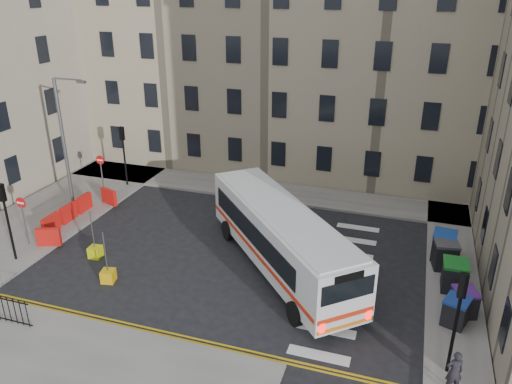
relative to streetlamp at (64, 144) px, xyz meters
The scene contains 22 objects.
ground 13.85m from the streetlamp, ahead, with size 120.00×120.00×0.00m, color black.
pavement_north 10.52m from the streetlamp, 43.32° to the left, with size 36.00×3.20×0.15m, color slate.
pavement_east 22.50m from the streetlamp, ahead, with size 2.40×26.00×0.15m, color slate.
pavement_west 4.49m from the streetlamp, 135.00° to the right, with size 6.00×22.00×0.15m, color slate.
pavement_sw 14.08m from the streetlamp, 63.43° to the right, with size 20.00×6.00×0.15m, color slate.
terrace_north 15.38m from the streetlamp, 66.04° to the left, with size 38.30×10.80×17.20m.
traffic_light_east 22.91m from the streetlamp, 19.15° to the right, with size 0.28×0.22×4.10m.
traffic_light_nw 4.84m from the streetlamp, 77.47° to the left, with size 0.28×0.22×4.10m.
traffic_light_sw 6.26m from the streetlamp, 80.54° to the right, with size 0.28×0.22×4.10m.
streetlamp is the anchor object (origin of this frame).
no_entry_north 3.41m from the streetlamp, 78.69° to the left, with size 0.60×0.08×3.00m.
no_entry_south 5.06m from the streetlamp, 83.66° to the right, with size 0.60×0.08×3.00m.
roadworks_barriers 4.15m from the streetlamp, 52.28° to the right, with size 1.66×6.26×1.00m.
bus 14.36m from the streetlamp, 10.12° to the right, with size 9.70×10.51×3.18m.
wheelie_bin_a 22.68m from the streetlamp, 11.68° to the right, with size 1.23×1.32×1.18m.
wheelie_bin_b 22.89m from the streetlamp, ahead, with size 1.19×1.27×1.15m.
wheelie_bin_c 22.30m from the streetlamp, ahead, with size 1.11×1.27×1.39m.
wheelie_bin_d 21.85m from the streetlamp, ahead, with size 1.30×1.44×1.40m.
wheelie_bin_e 21.82m from the streetlamp, ahead, with size 1.25×1.39×1.40m.
pedestrian 23.53m from the streetlamp, 21.25° to the right, with size 0.60×0.39×1.64m, color black.
bollard_yellow 9.81m from the streetlamp, 43.18° to the right, with size 0.60×0.60×0.60m, color #D3A10B.
bollard_chevron 7.53m from the streetlamp, 43.59° to the right, with size 0.60×0.60×0.60m, color #BFC80B.
Camera 1 is at (6.44, -21.01, 13.17)m, focal length 35.00 mm.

